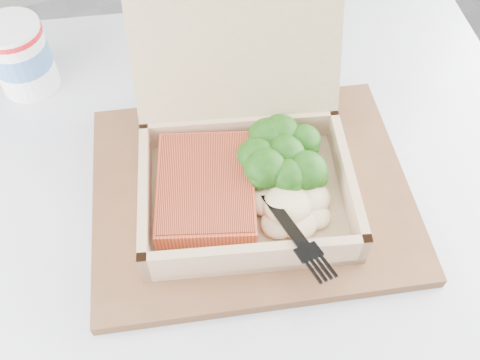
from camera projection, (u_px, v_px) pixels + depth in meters
name	position (u px, v px, depth m)	size (l,w,h in m)	color
cafe_table	(234.00, 294.00, 0.76)	(0.99, 0.99, 0.73)	black
serving_tray	(251.00, 191.00, 0.63)	(0.37, 0.29, 0.02)	brown
takeout_container	(243.00, 143.00, 0.59)	(0.30, 0.31, 0.21)	tan
salmon_fillet	(206.00, 189.00, 0.59)	(0.11, 0.14, 0.03)	#CE4A28
broccoli_pile	(284.00, 158.00, 0.61)	(0.11, 0.11, 0.04)	#256516
mashed_potatoes	(287.00, 205.00, 0.58)	(0.09, 0.08, 0.03)	beige
plastic_fork	(268.00, 195.00, 0.57)	(0.02, 0.17, 0.03)	black
paper_cup	(20.00, 55.00, 0.70)	(0.08, 0.08, 0.10)	white
receipt	(242.00, 87.00, 0.74)	(0.08, 0.14, 0.00)	white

